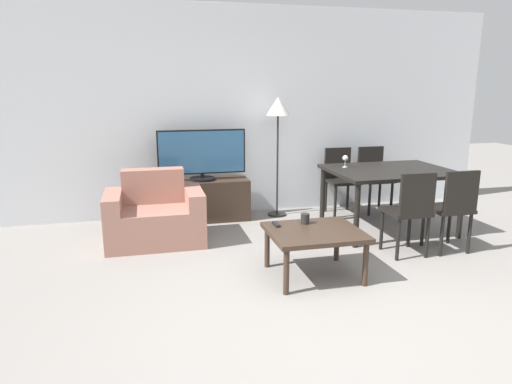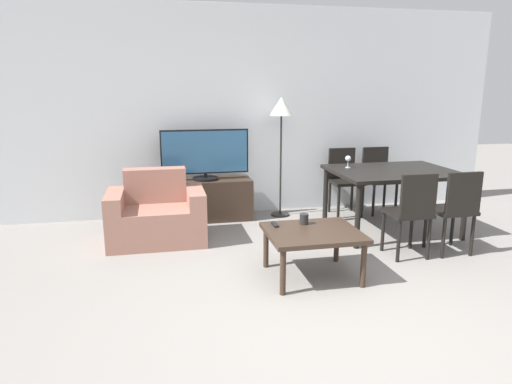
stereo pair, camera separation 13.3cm
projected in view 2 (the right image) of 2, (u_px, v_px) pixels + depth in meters
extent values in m
plane|color=gray|center=(346.00, 328.00, 3.26)|extent=(18.00, 18.00, 0.00)
cube|color=silver|center=(254.00, 112.00, 6.03)|extent=(6.82, 0.06, 2.70)
cube|color=#9E6B5B|center=(157.00, 224.00, 5.02)|extent=(0.68, 0.70, 0.40)
cube|color=#9E6B5B|center=(155.00, 185.00, 5.17)|extent=(0.68, 0.20, 0.39)
cube|color=#9E6B5B|center=(116.00, 219.00, 4.92)|extent=(0.18, 0.70, 0.58)
cube|color=#9E6B5B|center=(196.00, 214.00, 5.09)|extent=(0.18, 0.70, 0.58)
cube|color=#38281E|center=(206.00, 200.00, 5.86)|extent=(1.16, 0.44, 0.52)
cylinder|color=black|center=(206.00, 178.00, 5.80)|extent=(0.32, 0.32, 0.03)
cylinder|color=black|center=(206.00, 175.00, 5.79)|extent=(0.04, 0.04, 0.05)
cube|color=black|center=(205.00, 152.00, 5.72)|extent=(1.10, 0.04, 0.56)
cube|color=#2D5B84|center=(205.00, 152.00, 5.70)|extent=(1.06, 0.01, 0.52)
cube|color=#38281E|center=(313.00, 233.00, 4.05)|extent=(0.82, 0.72, 0.04)
cylinder|color=#38281E|center=(283.00, 272.00, 3.74)|extent=(0.05, 0.05, 0.40)
cylinder|color=#38281E|center=(363.00, 265.00, 3.88)|extent=(0.05, 0.05, 0.40)
cylinder|color=#38281E|center=(266.00, 247.00, 4.32)|extent=(0.05, 0.05, 0.40)
cylinder|color=#38281E|center=(337.00, 242.00, 4.46)|extent=(0.05, 0.05, 0.40)
cube|color=black|center=(393.00, 172.00, 5.29)|extent=(1.39, 1.08, 0.04)
cylinder|color=black|center=(358.00, 217.00, 4.79)|extent=(0.06, 0.06, 0.70)
cylinder|color=black|center=(465.00, 210.00, 5.05)|extent=(0.06, 0.06, 0.70)
cylinder|color=black|center=(326.00, 196.00, 5.70)|extent=(0.06, 0.06, 0.70)
cylinder|color=black|center=(418.00, 191.00, 5.96)|extent=(0.06, 0.06, 0.70)
cube|color=black|center=(407.00, 213.00, 4.57)|extent=(0.40, 0.40, 0.04)
cylinder|color=black|center=(383.00, 231.00, 4.74)|extent=(0.04, 0.04, 0.43)
cylinder|color=black|center=(411.00, 229.00, 4.81)|extent=(0.04, 0.04, 0.43)
cylinder|color=black|center=(399.00, 241.00, 4.44)|extent=(0.04, 0.04, 0.43)
cylinder|color=black|center=(429.00, 239.00, 4.50)|extent=(0.04, 0.04, 0.43)
cube|color=black|center=(419.00, 195.00, 4.35)|extent=(0.37, 0.04, 0.41)
cube|color=black|center=(380.00, 180.00, 6.14)|extent=(0.40, 0.40, 0.04)
cylinder|color=black|center=(373.00, 201.00, 6.00)|extent=(0.04, 0.04, 0.43)
cylinder|color=black|center=(396.00, 199.00, 6.07)|extent=(0.04, 0.04, 0.43)
cylinder|color=black|center=(363.00, 195.00, 6.31)|extent=(0.04, 0.04, 0.43)
cylinder|color=black|center=(384.00, 194.00, 6.38)|extent=(0.04, 0.04, 0.43)
cube|color=black|center=(375.00, 162.00, 6.26)|extent=(0.37, 0.04, 0.41)
cube|color=black|center=(450.00, 210.00, 4.67)|extent=(0.40, 0.40, 0.04)
cylinder|color=black|center=(425.00, 228.00, 4.84)|extent=(0.04, 0.04, 0.43)
cylinder|color=black|center=(452.00, 226.00, 4.91)|extent=(0.04, 0.04, 0.43)
cylinder|color=black|center=(444.00, 238.00, 4.53)|extent=(0.04, 0.04, 0.43)
cylinder|color=black|center=(472.00, 236.00, 4.60)|extent=(0.04, 0.04, 0.43)
cube|color=black|center=(464.00, 193.00, 4.44)|extent=(0.37, 0.04, 0.41)
cube|color=black|center=(346.00, 182.00, 6.04)|extent=(0.40, 0.40, 0.04)
cylinder|color=black|center=(339.00, 203.00, 5.90)|extent=(0.04, 0.04, 0.43)
cylinder|color=black|center=(362.00, 201.00, 5.97)|extent=(0.04, 0.04, 0.43)
cylinder|color=black|center=(330.00, 197.00, 6.21)|extent=(0.04, 0.04, 0.43)
cylinder|color=black|center=(352.00, 196.00, 6.28)|extent=(0.04, 0.04, 0.43)
cube|color=black|center=(342.00, 163.00, 6.16)|extent=(0.37, 0.04, 0.41)
cylinder|color=black|center=(280.00, 214.00, 6.10)|extent=(0.24, 0.24, 0.02)
cylinder|color=black|center=(281.00, 166.00, 5.95)|extent=(0.02, 0.02, 1.30)
cone|color=white|center=(281.00, 106.00, 5.77)|extent=(0.30, 0.30, 0.23)
cube|color=black|center=(275.00, 224.00, 4.20)|extent=(0.04, 0.15, 0.02)
cylinder|color=black|center=(304.00, 219.00, 4.23)|extent=(0.08, 0.08, 0.10)
cylinder|color=silver|center=(348.00, 167.00, 5.42)|extent=(0.06, 0.06, 0.01)
cylinder|color=silver|center=(348.00, 164.00, 5.41)|extent=(0.01, 0.01, 0.07)
sphere|color=silver|center=(348.00, 158.00, 5.40)|extent=(0.07, 0.07, 0.07)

